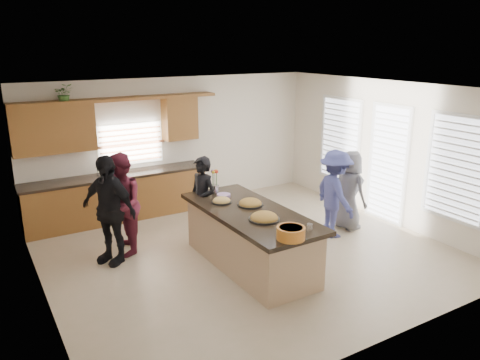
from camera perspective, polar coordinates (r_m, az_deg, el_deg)
floor at (r=8.21m, az=0.84°, el=-8.75°), size 6.50×6.50×0.00m
room_shell at (r=7.60m, az=0.90°, el=4.35°), size 6.52×6.02×2.81m
back_cabinetry at (r=9.73m, az=-15.13°, el=0.46°), size 4.08×0.66×2.46m
right_wall_glazing at (r=9.68m, az=17.80°, el=2.79°), size 0.06×4.00×2.25m
island at (r=7.56m, az=1.22°, el=-7.28°), size 1.18×2.71×0.95m
platter_front at (r=6.99m, az=2.97°, el=-4.66°), size 0.46×0.46×0.19m
platter_mid at (r=7.60m, az=1.26°, el=-2.90°), size 0.42×0.42×0.17m
platter_back at (r=7.73m, az=-2.26°, el=-2.57°), size 0.33×0.33×0.13m
salad_bowl at (r=6.34m, az=6.21°, el=-6.37°), size 0.39×0.39×0.17m
clear_cup at (r=6.67m, az=8.50°, el=-5.69°), size 0.08×0.08×0.09m
plate_stack at (r=8.02m, az=-2.01°, el=-1.89°), size 0.23×0.23×0.05m
flower_vase at (r=8.15m, az=-3.07°, el=-0.16°), size 0.14×0.14×0.43m
potted_plant at (r=9.34m, az=-20.65°, el=9.82°), size 0.37×0.33×0.37m
woman_left_back at (r=8.26m, az=-4.61°, el=-2.62°), size 0.53×0.67×1.61m
woman_left_mid at (r=8.08m, az=-14.32°, el=-2.96°), size 0.80×0.96×1.76m
woman_left_front at (r=7.82m, az=-15.74°, el=-3.50°), size 0.94×1.14×1.81m
woman_right_back at (r=8.76m, az=11.50°, el=-1.66°), size 0.79×1.15×1.64m
woman_right_front at (r=9.20m, az=13.15°, el=-1.21°), size 0.53×0.78×1.55m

